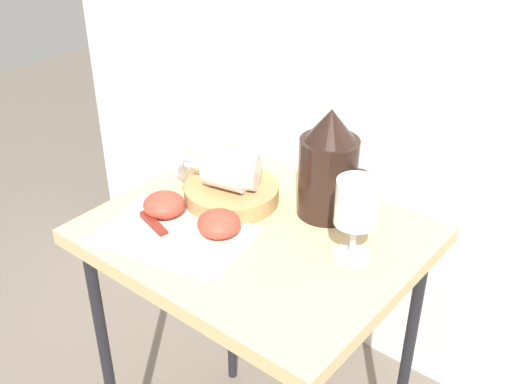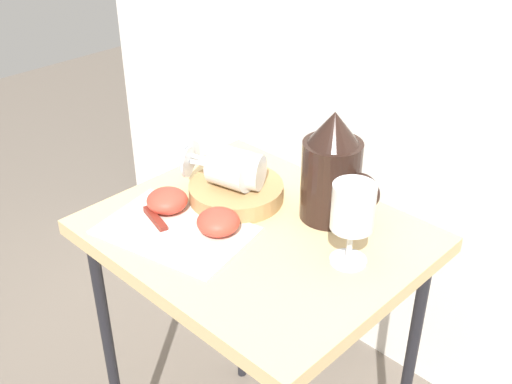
% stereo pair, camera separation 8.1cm
% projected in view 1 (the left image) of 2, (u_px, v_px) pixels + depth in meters
% --- Properties ---
extents(table, '(0.58, 0.48, 0.72)m').
position_uv_depth(table, '(256.00, 261.00, 1.19)').
color(table, tan).
rests_on(table, ground_plane).
extents(linen_napkin, '(0.30, 0.23, 0.00)m').
position_uv_depth(linen_napkin, '(175.00, 234.00, 1.13)').
color(linen_napkin, silver).
rests_on(linen_napkin, table).
extents(basket_tray, '(0.19, 0.19, 0.03)m').
position_uv_depth(basket_tray, '(232.00, 193.00, 1.23)').
color(basket_tray, '#AD8451').
rests_on(basket_tray, table).
extents(pitcher, '(0.16, 0.11, 0.21)m').
position_uv_depth(pitcher, '(328.00, 173.00, 1.16)').
color(pitcher, black).
rests_on(pitcher, table).
extents(wine_glass_upright, '(0.07, 0.07, 0.15)m').
position_uv_depth(wine_glass_upright, '(356.00, 207.00, 1.03)').
color(wine_glass_upright, silver).
rests_on(wine_glass_upright, table).
extents(wine_glass_tipped_near, '(0.16, 0.12, 0.07)m').
position_uv_depth(wine_glass_tipped_near, '(233.00, 170.00, 1.20)').
color(wine_glass_tipped_near, silver).
rests_on(wine_glass_tipped_near, basket_tray).
extents(wine_glass_tipped_far, '(0.16, 0.10, 0.08)m').
position_uv_depth(wine_glass_tipped_far, '(226.00, 169.00, 1.20)').
color(wine_glass_tipped_far, silver).
rests_on(wine_glass_tipped_far, basket_tray).
extents(apple_half_left, '(0.08, 0.08, 0.04)m').
position_uv_depth(apple_half_left, '(164.00, 205.00, 1.18)').
color(apple_half_left, '#CC3D2D').
rests_on(apple_half_left, linen_napkin).
extents(apple_half_right, '(0.08, 0.08, 0.04)m').
position_uv_depth(apple_half_right, '(219.00, 224.00, 1.12)').
color(apple_half_right, '#CC3D2D').
rests_on(apple_half_right, linen_napkin).
extents(knife, '(0.22, 0.07, 0.01)m').
position_uv_depth(knife, '(163.00, 233.00, 1.12)').
color(knife, silver).
rests_on(knife, linen_napkin).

